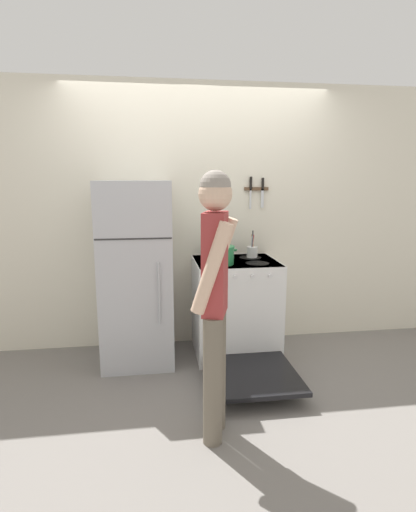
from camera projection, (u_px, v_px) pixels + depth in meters
ground_plane at (200, 340)px, 4.15m from camera, size 14.00×14.00×0.00m
wall_back at (199, 217)px, 3.94m from camera, size 10.00×0.06×2.55m
refrigerator at (136, 273)px, 3.58m from camera, size 0.62×0.70×1.63m
stove_range at (236, 309)px, 3.74m from camera, size 0.76×1.39×0.90m
dutch_oven_pot at (220, 255)px, 3.53m from camera, size 0.30×0.26×0.19m
tea_kettle at (217, 252)px, 3.79m from camera, size 0.21×0.17×0.22m
utensil_jar at (252, 251)px, 3.85m from camera, size 0.10×0.10×0.26m
person at (215, 292)px, 2.44m from camera, size 0.34×0.40×1.70m
wall_knife_strip at (257, 188)px, 3.92m from camera, size 0.24×0.03×0.31m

